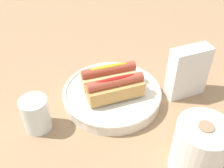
{
  "coord_description": "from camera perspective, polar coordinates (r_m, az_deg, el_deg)",
  "views": [
    {
      "loc": [
        0.26,
        0.47,
        0.52
      ],
      "look_at": [
        -0.02,
        -0.02,
        0.06
      ],
      "focal_mm": 43.01,
      "sensor_mm": 36.0,
      "label": 1
    }
  ],
  "objects": [
    {
      "name": "ground_plane",
      "position": [
        0.74,
        -0.31,
        -4.58
      ],
      "size": [
        2.4,
        2.4,
        0.0
      ],
      "primitive_type": "plane",
      "color": "#9E7A56"
    },
    {
      "name": "hotdog_front",
      "position": [
        0.74,
        -0.68,
        1.75
      ],
      "size": [
        0.16,
        0.08,
        0.06
      ],
      "color": "#DBB270",
      "rests_on": "serving_bowl"
    },
    {
      "name": "hotdog_back",
      "position": [
        0.7,
        0.72,
        -0.86
      ],
      "size": [
        0.16,
        0.08,
        0.06
      ],
      "color": "tan",
      "rests_on": "serving_bowl"
    },
    {
      "name": "water_glass",
      "position": [
        0.69,
        -15.81,
        -6.51
      ],
      "size": [
        0.07,
        0.07,
        0.09
      ],
      "color": "white",
      "rests_on": "ground_plane"
    },
    {
      "name": "paper_towel_roll",
      "position": [
        0.59,
        18.02,
        -12.88
      ],
      "size": [
        0.11,
        0.11,
        0.13
      ],
      "color": "white",
      "rests_on": "ground_plane"
    },
    {
      "name": "serving_bowl",
      "position": [
        0.75,
        -0.0,
        -2.18
      ],
      "size": [
        0.27,
        0.27,
        0.04
      ],
      "color": "silver",
      "rests_on": "ground_plane"
    },
    {
      "name": "napkin_box",
      "position": [
        0.77,
        15.8,
        2.46
      ],
      "size": [
        0.12,
        0.06,
        0.15
      ],
      "primitive_type": "cube",
      "rotation": [
        0.0,
        0.0,
        -0.14
      ],
      "color": "white",
      "rests_on": "ground_plane"
    }
  ]
}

